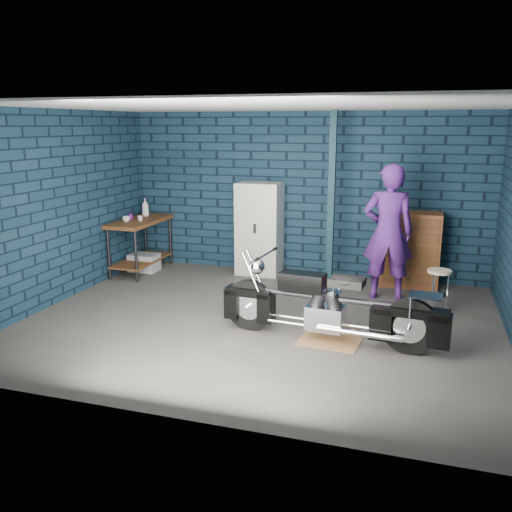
{
  "coord_description": "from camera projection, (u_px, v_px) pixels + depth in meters",
  "views": [
    {
      "loc": [
        1.91,
        -6.34,
        2.49
      ],
      "look_at": [
        -0.15,
        0.3,
        0.79
      ],
      "focal_mm": 38.0,
      "sensor_mm": 36.0,
      "label": 1
    }
  ],
  "objects": [
    {
      "name": "ground",
      "position": [
        260.0,
        321.0,
        7.02
      ],
      "size": [
        6.0,
        6.0,
        0.0
      ],
      "primitive_type": "plane",
      "color": "#474542",
      "rests_on": "ground"
    },
    {
      "name": "room_walls",
      "position": [
        273.0,
        170.0,
        7.09
      ],
      "size": [
        6.02,
        5.01,
        2.71
      ],
      "color": "#102435",
      "rests_on": "ground"
    },
    {
      "name": "support_post",
      "position": [
        331.0,
        200.0,
        8.35
      ],
      "size": [
        0.1,
        0.1,
        2.7
      ],
      "primitive_type": "cube",
      "color": "#102A35",
      "rests_on": "ground"
    },
    {
      "name": "workbench",
      "position": [
        141.0,
        246.0,
        9.31
      ],
      "size": [
        0.6,
        1.4,
        0.91
      ],
      "primitive_type": "cube",
      "color": "brown",
      "rests_on": "ground"
    },
    {
      "name": "drip_mat",
      "position": [
        329.0,
        341.0,
        6.38
      ],
      "size": [
        0.75,
        0.59,
        0.01
      ],
      "primitive_type": "cube",
      "rotation": [
        0.0,
        0.0,
        -0.09
      ],
      "color": "olive",
      "rests_on": "ground"
    },
    {
      "name": "motorcycle",
      "position": [
        331.0,
        301.0,
        6.27
      ],
      "size": [
        2.32,
        0.82,
        1.0
      ],
      "primitive_type": null,
      "rotation": [
        0.0,
        0.0,
        -0.09
      ],
      "color": "black",
      "rests_on": "ground"
    },
    {
      "name": "person",
      "position": [
        388.0,
        232.0,
        7.76
      ],
      "size": [
        0.78,
        0.57,
        1.96
      ],
      "primitive_type": "imported",
      "rotation": [
        0.0,
        0.0,
        3.29
      ],
      "color": "#50207B",
      "rests_on": "ground"
    },
    {
      "name": "storage_bin",
      "position": [
        144.0,
        262.0,
        9.42
      ],
      "size": [
        0.48,
        0.34,
        0.3
      ],
      "primitive_type": "cube",
      "color": "gray",
      "rests_on": "ground"
    },
    {
      "name": "locker",
      "position": [
        259.0,
        229.0,
        9.11
      ],
      "size": [
        0.72,
        0.52,
        1.55
      ],
      "primitive_type": "cube",
      "color": "silver",
      "rests_on": "ground"
    },
    {
      "name": "tool_chest",
      "position": [
        411.0,
        250.0,
        8.44
      ],
      "size": [
        0.88,
        0.49,
        1.17
      ],
      "primitive_type": "cube",
      "color": "brown",
      "rests_on": "ground"
    },
    {
      "name": "shop_stool",
      "position": [
        438.0,
        291.0,
        7.35
      ],
      "size": [
        0.34,
        0.34,
        0.58
      ],
      "primitive_type": null,
      "rotation": [
        0.0,
        0.0,
        -0.07
      ],
      "color": "#C7B496",
      "rests_on": "ground"
    },
    {
      "name": "cup_a",
      "position": [
        126.0,
        219.0,
        8.99
      ],
      "size": [
        0.14,
        0.14,
        0.1
      ],
      "primitive_type": "imported",
      "rotation": [
        0.0,
        0.0,
        -0.15
      ],
      "color": "#C7B496",
      "rests_on": "workbench"
    },
    {
      "name": "cup_b",
      "position": [
        140.0,
        218.0,
        9.07
      ],
      "size": [
        0.1,
        0.1,
        0.08
      ],
      "primitive_type": "imported",
      "rotation": [
        0.0,
        0.0,
        -0.15
      ],
      "color": "#C7B496",
      "rests_on": "workbench"
    },
    {
      "name": "mug_purple",
      "position": [
        130.0,
        217.0,
        9.18
      ],
      "size": [
        0.08,
        0.08,
        0.1
      ],
      "primitive_type": "cylinder",
      "rotation": [
        0.0,
        0.0,
        -0.02
      ],
      "color": "#591863",
      "rests_on": "workbench"
    },
    {
      "name": "bottle",
      "position": [
        145.0,
        207.0,
        9.54
      ],
      "size": [
        0.15,
        0.15,
        0.32
      ],
      "primitive_type": "imported",
      "rotation": [
        0.0,
        0.0,
        0.31
      ],
      "color": "gray",
      "rests_on": "workbench"
    }
  ]
}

